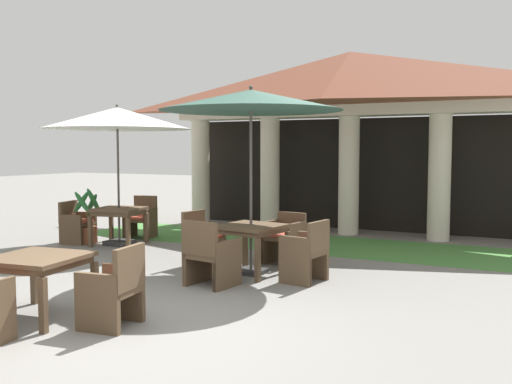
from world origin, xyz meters
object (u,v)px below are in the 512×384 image
patio_chair_near_foreground_east (114,290)px  patio_chair_mid_left_north (141,219)px  patio_umbrella_mid_right (251,101)px  patio_chair_mid_right_north (285,238)px  potted_palm_left_edge (88,224)px  patio_umbrella_mid_left (117,119)px  patio_chair_mid_right_south (210,256)px  patio_chair_mid_right_east (306,253)px  patio_table_mid_left (119,213)px  patio_chair_mid_right_west (202,241)px  patio_table_near_foreground (38,264)px  patio_table_mid_right (251,232)px  patio_chair_mid_left_west (77,223)px

patio_chair_near_foreground_east → patio_chair_mid_left_north: bearing=28.5°
patio_chair_mid_left_north → patio_umbrella_mid_right: bearing=139.1°
patio_chair_mid_left_north → patio_umbrella_mid_right: size_ratio=0.31×
patio_chair_mid_left_north → patio_chair_mid_right_north: 4.00m
potted_palm_left_edge → patio_chair_near_foreground_east: bearing=-44.1°
patio_umbrella_mid_left → patio_chair_mid_right_south: (3.37, -2.09, -2.06)m
patio_umbrella_mid_left → patio_chair_mid_right_north: patio_umbrella_mid_left is taller
patio_chair_mid_left_north → patio_chair_mid_right_east: size_ratio=1.00×
patio_table_mid_left → patio_chair_mid_right_west: size_ratio=1.16×
patio_table_near_foreground → patio_umbrella_mid_left: size_ratio=0.37×
patio_chair_near_foreground_east → patio_chair_mid_right_east: bearing=-28.0°
patio_table_mid_left → patio_table_mid_right: (3.51, -1.13, 0.01)m
patio_chair_mid_right_west → potted_palm_left_edge: (-3.24, 0.85, -0.03)m
patio_chair_mid_right_south → patio_chair_mid_left_north: bearing=148.0°
patio_chair_near_foreground_east → patio_umbrella_mid_right: (0.12, 2.95, 2.21)m
patio_table_mid_right → patio_chair_mid_right_south: size_ratio=1.08×
patio_umbrella_mid_left → patio_chair_mid_right_east: patio_umbrella_mid_left is taller
patio_chair_mid_left_north → patio_umbrella_mid_right: patio_umbrella_mid_right is taller
patio_table_mid_left → patio_chair_mid_right_west: 2.75m
patio_chair_mid_right_north → potted_palm_left_edge: 4.33m
patio_chair_mid_right_east → patio_chair_mid_right_south: size_ratio=0.96×
patio_chair_near_foreground_east → patio_chair_mid_right_east: patio_chair_mid_right_east is taller
patio_chair_mid_right_west → patio_chair_mid_right_south: (0.82, -1.10, 0.01)m
patio_table_near_foreground → patio_chair_mid_left_north: (-2.60, 5.14, -0.21)m
patio_table_mid_left → patio_chair_mid_right_east: 4.65m
patio_chair_mid_left_west → patio_chair_mid_right_west: size_ratio=0.95×
patio_umbrella_mid_left → patio_chair_mid_left_north: 2.29m
patio_chair_mid_right_north → patio_chair_mid_left_north: bearing=-7.9°
patio_chair_mid_right_north → patio_chair_mid_right_east: size_ratio=0.94×
patio_chair_mid_right_north → patio_chair_mid_right_south: 1.93m
patio_table_mid_right → patio_umbrella_mid_right: patio_umbrella_mid_right is taller
patio_umbrella_mid_left → patio_chair_mid_right_south: size_ratio=3.10×
patio_chair_mid_left_west → patio_umbrella_mid_left: bearing=90.0°
patio_umbrella_mid_right → patio_chair_mid_right_east: 2.39m
patio_chair_near_foreground_east → patio_chair_mid_right_north: bearing=-10.8°
patio_chair_mid_right_west → patio_chair_mid_right_south: size_ratio=0.96×
patio_chair_mid_right_north → patio_chair_mid_right_west: 1.36m
patio_table_mid_left → patio_table_mid_right: size_ratio=1.04×
patio_table_mid_right → patio_chair_mid_right_south: bearing=-98.3°
patio_chair_mid_right_north → potted_palm_left_edge: bearing=7.8°
patio_umbrella_mid_left → patio_chair_mid_left_west: patio_umbrella_mid_left is taller
patio_table_near_foreground → potted_palm_left_edge: (-3.09, 4.06, -0.22)m
patio_table_mid_left → patio_chair_mid_right_north: (3.65, -0.18, -0.22)m
patio_umbrella_mid_left → patio_chair_mid_left_north: patio_umbrella_mid_left is taller
patio_table_mid_left → patio_chair_mid_left_north: (-0.20, 0.93, -0.23)m
patio_chair_mid_right_west → potted_palm_left_edge: 3.35m
patio_umbrella_mid_right → patio_chair_mid_right_north: patio_umbrella_mid_right is taller
patio_table_mid_left → patio_table_mid_right: patio_table_mid_right is taller
patio_chair_mid_right_south → potted_palm_left_edge: potted_palm_left_edge is taller
patio_chair_mid_right_east → patio_table_mid_left: bearing=82.4°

